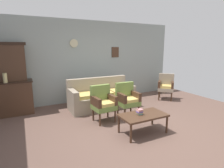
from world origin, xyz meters
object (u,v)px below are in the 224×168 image
(armchair_near_couch_end, at_px, (127,98))
(wingback_chair_by_fireplace, at_px, (166,85))
(side_cabinet, at_px, (11,98))
(vase_on_cabinet, at_px, (5,78))
(armchair_by_doorway, at_px, (103,102))
(book_stack_on_table, at_px, (140,112))
(floor_vase_by_wall, at_px, (163,86))
(floral_couch, at_px, (101,97))
(coffee_table, at_px, (143,116))

(armchair_near_couch_end, relative_size, wingback_chair_by_fireplace, 1.00)
(side_cabinet, xyz_separation_m, vase_on_cabinet, (-0.07, -0.19, 0.59))
(side_cabinet, xyz_separation_m, armchair_by_doorway, (2.06, -1.56, 0.03))
(book_stack_on_table, xyz_separation_m, floor_vase_by_wall, (2.86, 2.40, -0.19))
(floral_couch, relative_size, armchair_near_couch_end, 2.18)
(armchair_by_doorway, height_order, floor_vase_by_wall, armchair_by_doorway)
(armchair_by_doorway, relative_size, floor_vase_by_wall, 1.54)
(floral_couch, height_order, book_stack_on_table, floral_couch)
(coffee_table, bearing_deg, armchair_near_couch_end, 77.80)
(floral_couch, bearing_deg, wingback_chair_by_fireplace, -4.99)
(armchair_by_doorway, distance_m, wingback_chair_by_fireplace, 2.89)
(floor_vase_by_wall, bearing_deg, armchair_near_couch_end, -150.84)
(armchair_by_doorway, relative_size, armchair_near_couch_end, 1.00)
(armchair_near_couch_end, relative_size, book_stack_on_table, 6.74)
(floral_couch, height_order, wingback_chair_by_fireplace, same)
(floral_couch, bearing_deg, armchair_near_couch_end, -70.56)
(floral_couch, relative_size, floor_vase_by_wall, 3.35)
(side_cabinet, relative_size, armchair_by_doorway, 1.28)
(side_cabinet, xyz_separation_m, coffee_table, (2.57, -2.54, -0.09))
(armchair_by_doorway, bearing_deg, book_stack_on_table, -65.54)
(coffee_table, bearing_deg, vase_on_cabinet, 138.25)
(armchair_by_doorway, bearing_deg, floral_couch, 68.97)
(side_cabinet, relative_size, coffee_table, 1.16)
(side_cabinet, xyz_separation_m, book_stack_on_table, (2.50, -2.50, 0.01))
(floral_couch, bearing_deg, armchair_by_doorway, -111.03)
(armchair_by_doorway, bearing_deg, wingback_chair_by_fireplace, 15.52)
(side_cabinet, height_order, armchair_by_doorway, side_cabinet)
(wingback_chair_by_fireplace, relative_size, coffee_table, 0.90)
(side_cabinet, height_order, coffee_table, side_cabinet)
(armchair_near_couch_end, bearing_deg, floor_vase_by_wall, 29.16)
(floral_couch, bearing_deg, floor_vase_by_wall, 9.21)
(coffee_table, bearing_deg, side_cabinet, 135.32)
(vase_on_cabinet, relative_size, floral_couch, 0.13)
(armchair_near_couch_end, bearing_deg, book_stack_on_table, -106.54)
(armchair_by_doorway, xyz_separation_m, wingback_chair_by_fireplace, (2.79, 0.77, 0.00))
(floral_couch, relative_size, book_stack_on_table, 14.70)
(armchair_near_couch_end, height_order, wingback_chair_by_fireplace, same)
(vase_on_cabinet, height_order, wingback_chair_by_fireplace, vase_on_cabinet)
(vase_on_cabinet, height_order, book_stack_on_table, vase_on_cabinet)
(side_cabinet, distance_m, wingback_chair_by_fireplace, 4.92)
(floral_couch, relative_size, coffee_table, 1.96)
(side_cabinet, height_order, floral_couch, side_cabinet)
(floral_couch, relative_size, armchair_by_doorway, 2.18)
(side_cabinet, xyz_separation_m, floor_vase_by_wall, (5.36, -0.10, -0.17))
(side_cabinet, relative_size, vase_on_cabinet, 4.54)
(side_cabinet, distance_m, floral_couch, 2.51)
(armchair_near_couch_end, height_order, floor_vase_by_wall, armchair_near_couch_end)
(floral_couch, height_order, armchair_by_doorway, same)
(armchair_near_couch_end, bearing_deg, vase_on_cabinet, 154.69)
(armchair_by_doorway, distance_m, armchair_near_couch_end, 0.72)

